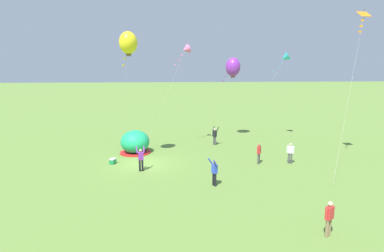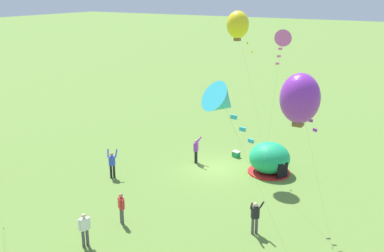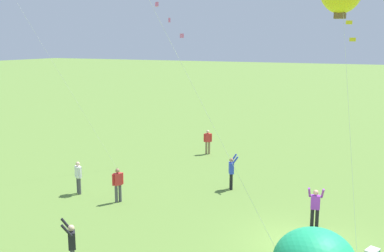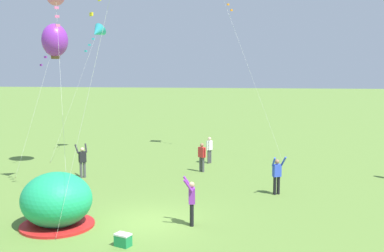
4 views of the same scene
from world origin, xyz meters
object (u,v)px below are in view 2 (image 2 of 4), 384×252
Objects in this scene: person_flying_kite at (196,149)px; kite_cyan at (223,102)px; person_far_back at (121,207)px; person_arms_raised at (112,163)px; kite_yellow at (238,25)px; kite_pink at (282,40)px; cooler_box at (236,154)px; popup_tent at (270,159)px; person_center_field at (85,228)px; person_near_tent at (255,216)px; kite_purple at (300,99)px.

person_flying_kite is 0.20× the size of kite_cyan.
person_arms_raised is at bearing -45.35° from person_far_back.
kite_pink is (-4.64, 4.76, -0.21)m from kite_yellow.
cooler_box is at bearing -66.75° from kite_cyan.
kite_pink reaches higher than popup_tent.
person_center_field is at bearing 121.01° from person_arms_raised.
person_flying_kite is at bearing -86.16° from person_center_field.
kite_purple reaches higher than person_near_tent.
cooler_box is 9.49m from kite_yellow.
person_center_field is (1.16, 14.35, 0.74)m from cooler_box.
kite_cyan reaches higher than cooler_box.
person_flying_kite is (5.08, 0.93, 0.00)m from popup_tent.
kite_pink is (2.66, -5.17, 1.59)m from kite_purple.
popup_tent reaches higher than person_arms_raised.
kite_pink is at bearing 151.54° from person_flying_kite.
cooler_box is 0.06× the size of kite_yellow.
popup_tent is at bearing -74.98° from kite_cyan.
person_far_back reaches higher than cooler_box.
kite_yellow is at bearing -57.92° from person_near_tent.
kite_cyan is at bearing 113.25° from cooler_box.
person_far_back is at bearing -31.47° from kite_cyan.
kite_yellow reaches higher than person_arms_raised.
person_far_back is at bearing 2.05° from kite_purple.
kite_cyan is 0.95× the size of kite_pink.
person_far_back is 0.91× the size of person_arms_raised.
person_far_back is (1.02, 11.79, 0.74)m from cooler_box.
kite_pink is (-5.18, 6.30, 9.13)m from cooler_box.
kite_pink is at bearing -62.73° from kite_purple.
cooler_box is at bearing -70.72° from kite_yellow.
person_flying_kite is at bearing 19.73° from kite_yellow.
cooler_box is 0.33× the size of person_flying_kite.
kite_cyan reaches higher than person_near_tent.
popup_tent is 17.66m from kite_cyan.
person_center_field is at bearing 71.58° from popup_tent.
kite_cyan is (-4.11, 15.33, 7.72)m from popup_tent.
kite_cyan is at bearing 113.64° from kite_yellow.
kite_yellow is (-2.49, -0.89, 8.57)m from person_flying_kite.
person_arms_raised is (8.42, 5.95, 0.00)m from popup_tent.
person_near_tent is 0.19× the size of kite_pink.
kite_yellow is at bearing 109.28° from cooler_box.
person_far_back is 6.08m from person_arms_raised.
person_near_tent is 9.97m from person_flying_kite.
person_near_tent is (-2.23, 7.71, 0.00)m from popup_tent.
kite_yellow reaches higher than popup_tent.
person_center_field is 0.91× the size of person_arms_raised.
kite_pink reaches higher than cooler_box.
kite_cyan reaches higher than person_far_back.
person_arms_raised reaches higher than cooler_box.
kite_pink is (-7.14, 3.87, 8.36)m from person_flying_kite.
cooler_box is 12.25m from kite_pink.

